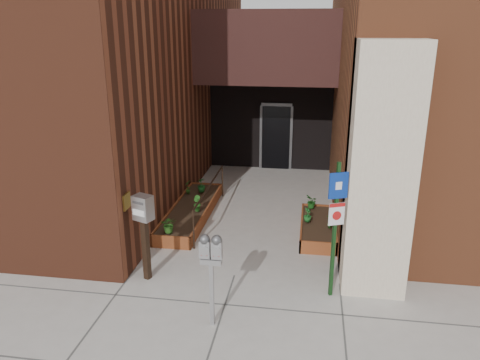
% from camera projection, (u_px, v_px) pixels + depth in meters
% --- Properties ---
extents(ground, '(80.00, 80.00, 0.00)m').
position_uv_depth(ground, '(234.00, 276.00, 9.03)').
color(ground, '#9E9991').
rests_on(ground, ground).
extents(architecture, '(20.00, 14.60, 10.00)m').
position_uv_depth(architecture, '(265.00, 11.00, 13.95)').
color(architecture, brown).
rests_on(architecture, ground).
extents(planter_left, '(0.90, 3.60, 0.30)m').
position_uv_depth(planter_left, '(191.00, 212.00, 11.74)').
color(planter_left, brown).
rests_on(planter_left, ground).
extents(planter_right, '(0.80, 2.20, 0.30)m').
position_uv_depth(planter_right, '(318.00, 228.00, 10.82)').
color(planter_right, brown).
rests_on(planter_right, ground).
extents(handrail, '(0.04, 3.34, 0.90)m').
position_uv_depth(handrail, '(210.00, 191.00, 11.43)').
color(handrail, black).
rests_on(handrail, ground).
extents(parking_meter, '(0.35, 0.16, 1.59)m').
position_uv_depth(parking_meter, '(211.00, 256.00, 7.18)').
color(parking_meter, '#99999B').
rests_on(parking_meter, ground).
extents(sign_post, '(0.32, 0.15, 2.48)m').
position_uv_depth(sign_post, '(336.00, 217.00, 7.90)').
color(sign_post, '#143714').
rests_on(sign_post, ground).
extents(payment_dropbox, '(0.40, 0.35, 1.68)m').
position_uv_depth(payment_dropbox, '(144.00, 220.00, 8.56)').
color(payment_dropbox, black).
rests_on(payment_dropbox, ground).
extents(shrub_left_a, '(0.40, 0.40, 0.37)m').
position_uv_depth(shrub_left_a, '(169.00, 224.00, 10.14)').
color(shrub_left_a, '#275819').
rests_on(shrub_left_a, planter_left).
extents(shrub_left_b, '(0.29, 0.29, 0.38)m').
position_uv_depth(shrub_left_b, '(197.00, 203.00, 11.32)').
color(shrub_left_b, '#1F5518').
rests_on(shrub_left_b, planter_left).
extents(shrub_left_c, '(0.30, 0.30, 0.38)m').
position_uv_depth(shrub_left_c, '(201.00, 185.00, 12.62)').
color(shrub_left_c, '#17511B').
rests_on(shrub_left_c, planter_left).
extents(shrub_left_d, '(0.23, 0.23, 0.38)m').
position_uv_depth(shrub_left_d, '(188.00, 187.00, 12.47)').
color(shrub_left_d, '#265919').
rests_on(shrub_left_d, planter_left).
extents(shrub_right_a, '(0.24, 0.24, 0.32)m').
position_uv_depth(shrub_right_a, '(308.00, 215.00, 10.71)').
color(shrub_right_a, '#1B6022').
rests_on(shrub_right_a, planter_right).
extents(shrub_right_b, '(0.23, 0.23, 0.33)m').
position_uv_depth(shrub_right_b, '(330.00, 221.00, 10.36)').
color(shrub_right_b, '#1E5919').
rests_on(shrub_right_b, planter_right).
extents(shrub_right_c, '(0.33, 0.33, 0.34)m').
position_uv_depth(shrub_right_c, '(312.00, 202.00, 11.49)').
color(shrub_right_c, '#1A5719').
rests_on(shrub_right_c, planter_right).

